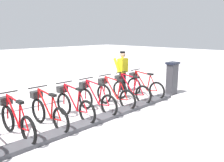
{
  "coord_description": "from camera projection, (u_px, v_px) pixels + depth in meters",
  "views": [
    {
      "loc": [
        -4.52,
        3.91,
        2.39
      ],
      "look_at": [
        0.5,
        -1.23,
        0.9
      ],
      "focal_mm": 37.43,
      "sensor_mm": 36.0,
      "label": 1
    }
  ],
  "objects": [
    {
      "name": "payment_kiosk",
      "position": [
        172.0,
        78.0,
        9.11
      ],
      "size": [
        0.36,
        0.52,
        1.28
      ],
      "color": "#38383D",
      "rests_on": "ground"
    },
    {
      "name": "ground_plane",
      "position": [
        94.0,
        123.0,
        6.32
      ],
      "size": [
        60.0,
        60.0,
        0.0
      ],
      "primitive_type": "plane",
      "color": "silver"
    },
    {
      "name": "bike_docked_3",
      "position": [
        95.0,
        99.0,
        7.09
      ],
      "size": [
        1.72,
        0.54,
        1.02
      ],
      "color": "black",
      "rests_on": "ground"
    },
    {
      "name": "bike_docked_0",
      "position": [
        143.0,
        86.0,
        8.8
      ],
      "size": [
        1.72,
        0.54,
        1.02
      ],
      "color": "black",
      "rests_on": "ground"
    },
    {
      "name": "bike_docked_2",
      "position": [
        114.0,
        94.0,
        7.66
      ],
      "size": [
        1.72,
        0.54,
        1.02
      ],
      "color": "black",
      "rests_on": "ground"
    },
    {
      "name": "dock_rail_base",
      "position": [
        94.0,
        121.0,
        6.31
      ],
      "size": [
        0.44,
        7.31,
        0.1
      ],
      "primitive_type": "cube",
      "color": "#47474C",
      "rests_on": "ground"
    },
    {
      "name": "worker_near_rack",
      "position": [
        122.0,
        70.0,
        9.44
      ],
      "size": [
        0.48,
        0.65,
        1.66
      ],
      "color": "white",
      "rests_on": "ground"
    },
    {
      "name": "bike_docked_5",
      "position": [
        47.0,
        111.0,
        5.95
      ],
      "size": [
        1.72,
        0.54,
        1.02
      ],
      "color": "black",
      "rests_on": "ground"
    },
    {
      "name": "bike_docked_1",
      "position": [
        129.0,
        89.0,
        8.23
      ],
      "size": [
        1.72,
        0.54,
        1.02
      ],
      "color": "black",
      "rests_on": "ground"
    },
    {
      "name": "bike_docked_4",
      "position": [
        73.0,
        104.0,
        6.52
      ],
      "size": [
        1.72,
        0.54,
        1.02
      ],
      "color": "black",
      "rests_on": "ground"
    },
    {
      "name": "bike_docked_6",
      "position": [
        16.0,
        119.0,
        5.38
      ],
      "size": [
        1.72,
        0.54,
        1.02
      ],
      "color": "black",
      "rests_on": "ground"
    }
  ]
}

